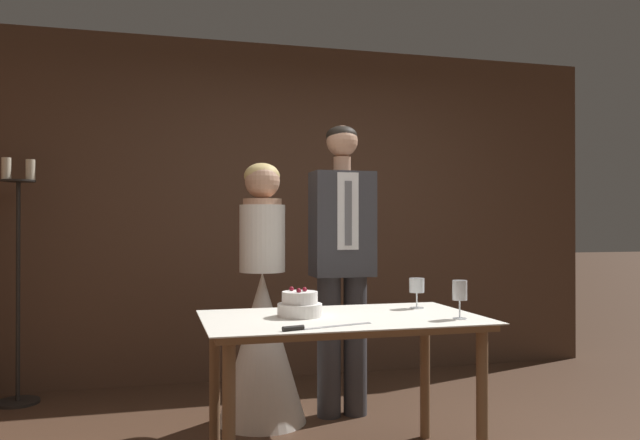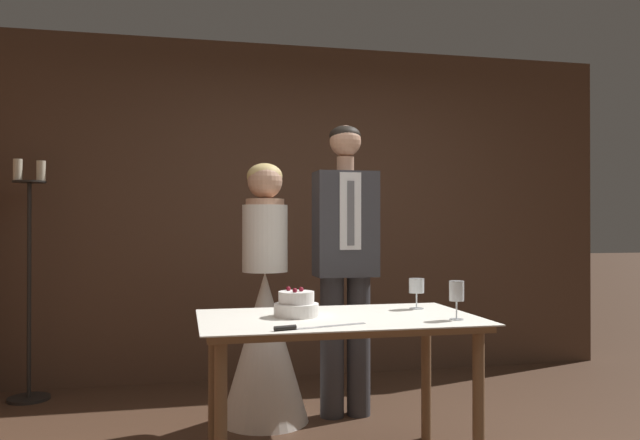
% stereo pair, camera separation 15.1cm
% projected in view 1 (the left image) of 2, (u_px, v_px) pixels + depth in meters
% --- Properties ---
extents(wall_back, '(5.18, 0.12, 2.64)m').
position_uv_depth(wall_back, '(295.00, 211.00, 5.04)').
color(wall_back, '#513828').
rests_on(wall_back, ground_plane).
extents(cake_table, '(1.37, 0.82, 0.76)m').
position_uv_depth(cake_table, '(342.00, 334.00, 3.08)').
color(cake_table, brown).
rests_on(cake_table, ground_plane).
extents(tiered_cake, '(0.22, 0.22, 0.15)m').
position_uv_depth(tiered_cake, '(300.00, 305.00, 3.08)').
color(tiered_cake, white).
rests_on(tiered_cake, cake_table).
extents(cake_knife, '(0.44, 0.14, 0.02)m').
position_uv_depth(cake_knife, '(311.00, 327.00, 2.72)').
color(cake_knife, silver).
rests_on(cake_knife, cake_table).
extents(wine_glass_near, '(0.08, 0.08, 0.16)m').
position_uv_depth(wine_glass_near, '(417.00, 287.00, 3.39)').
color(wine_glass_near, silver).
rests_on(wine_glass_near, cake_table).
extents(wine_glass_middle, '(0.07, 0.07, 0.19)m').
position_uv_depth(wine_glass_middle, '(460.00, 291.00, 3.01)').
color(wine_glass_middle, silver).
rests_on(wine_glass_middle, cake_table).
extents(bride, '(0.54, 0.54, 1.59)m').
position_uv_depth(bride, '(262.00, 326.00, 3.82)').
color(bride, white).
rests_on(bride, ground_plane).
extents(groom, '(0.39, 0.25, 1.84)m').
position_uv_depth(groom, '(342.00, 255.00, 3.96)').
color(groom, '#38383D').
rests_on(groom, ground_plane).
extents(candle_stand, '(0.28, 0.28, 1.66)m').
position_uv_depth(candle_stand, '(18.00, 287.00, 4.21)').
color(candle_stand, black).
rests_on(candle_stand, ground_plane).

